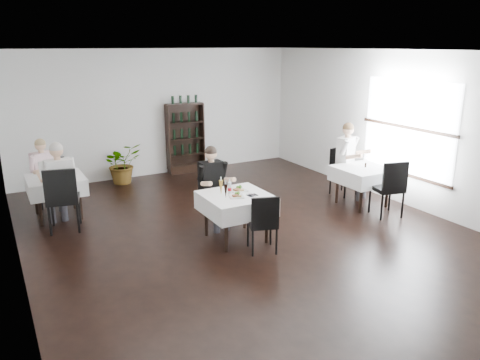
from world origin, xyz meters
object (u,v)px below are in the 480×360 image
Objects in this scene: main_table at (236,203)px; diner_main at (213,181)px; wine_shelf at (185,139)px; potted_tree at (122,163)px.

main_table is 0.73m from diner_main.
wine_shelf is 1.70× the size of main_table.
potted_tree is at bearing -173.16° from wine_shelf.
diner_main is at bearing -78.74° from potted_tree.
diner_main is (-0.07, 0.69, 0.21)m from main_table.
diner_main reaches higher than main_table.
diner_main is at bearing 95.93° from main_table.
main_table is 1.11× the size of potted_tree.
potted_tree is (-0.75, 4.12, -0.16)m from main_table.
wine_shelf is at bearing 78.22° from main_table.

